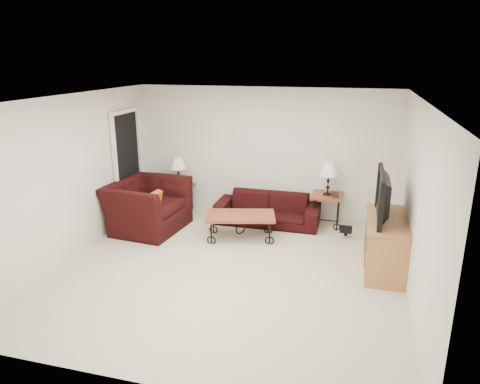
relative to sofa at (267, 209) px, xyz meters
name	(u,v)px	position (x,y,z in m)	size (l,w,h in m)	color
ground	(228,270)	(-0.18, -2.02, -0.28)	(5.00, 5.00, 0.00)	#B9B29E
wall_back	(264,153)	(-0.18, 0.48, 0.97)	(5.00, 0.02, 2.50)	white
wall_front	(145,268)	(-0.18, -4.52, 0.97)	(5.00, 0.02, 2.50)	white
wall_left	(72,177)	(-2.68, -2.02, 0.97)	(0.02, 5.00, 2.50)	white
wall_right	(417,204)	(2.32, -2.02, 0.97)	(0.02, 5.00, 2.50)	white
ceiling	(226,99)	(-0.18, -2.02, 2.22)	(5.00, 5.00, 0.00)	white
doorway	(128,167)	(-2.65, -0.37, 0.74)	(0.08, 0.94, 2.04)	black
sofa	(267,209)	(0.00, 0.00, 0.00)	(1.94, 0.76, 0.57)	black
side_table_left	(180,198)	(-1.85, 0.18, 0.00)	(0.52, 0.52, 0.57)	brown
side_table_right	(326,210)	(1.08, 0.18, 0.02)	(0.56, 0.56, 0.61)	brown
lamp_left	(178,171)	(-1.85, 0.18, 0.57)	(0.32, 0.32, 0.57)	black
lamp_right	(328,178)	(1.08, 0.18, 0.63)	(0.34, 0.34, 0.61)	black
photo_frame_left	(169,184)	(-2.00, 0.03, 0.33)	(0.11, 0.02, 0.09)	black
photo_frame_right	(335,195)	(1.23, 0.03, 0.38)	(0.12, 0.02, 0.10)	black
coffee_table	(241,226)	(-0.30, -0.83, -0.06)	(1.17, 0.63, 0.44)	brown
armchair	(147,206)	(-2.05, -0.83, 0.16)	(1.37, 1.19, 0.89)	black
throw_pillow	(153,203)	(-1.90, -0.88, 0.24)	(0.40, 0.11, 0.40)	orange
tv_stand	(385,244)	(2.05, -1.38, 0.12)	(0.55, 1.33, 0.80)	#B97E44
television	(389,196)	(2.03, -1.38, 0.86)	(1.19, 0.16, 0.69)	black
backpack	(346,225)	(1.46, -0.26, -0.07)	(0.32, 0.25, 0.42)	black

